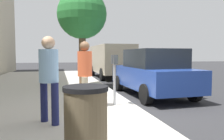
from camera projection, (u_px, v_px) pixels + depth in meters
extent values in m
plane|color=#2B2B2D|center=(137.00, 111.00, 6.27)|extent=(80.00, 80.00, 0.00)
cube|color=#B7B2A8|center=(22.00, 115.00, 5.56)|extent=(28.00, 6.00, 0.15)
cylinder|color=gray|center=(114.00, 85.00, 6.27)|extent=(0.07, 0.07, 1.15)
cube|color=#383D42|center=(115.00, 60.00, 6.12)|extent=(0.16, 0.11, 0.26)
cube|color=#383D42|center=(114.00, 59.00, 6.32)|extent=(0.16, 0.11, 0.26)
cube|color=#268C33|center=(118.00, 59.00, 6.14)|extent=(0.10, 0.01, 0.10)
cube|color=#268C33|center=(116.00, 59.00, 6.33)|extent=(0.10, 0.01, 0.10)
cylinder|color=tan|center=(85.00, 91.00, 6.22)|extent=(0.15, 0.15, 0.84)
cylinder|color=tan|center=(85.00, 93.00, 5.84)|extent=(0.15, 0.15, 0.84)
cylinder|color=#D85933|center=(85.00, 64.00, 5.98)|extent=(0.39, 0.39, 0.67)
sphere|color=brown|center=(85.00, 46.00, 5.95)|extent=(0.26, 0.26, 0.26)
cylinder|color=#191E4C|center=(44.00, 102.00, 4.74)|extent=(0.15, 0.15, 0.85)
cylinder|color=#191E4C|center=(55.00, 104.00, 4.49)|extent=(0.15, 0.15, 0.85)
cylinder|color=#8CB7E0|center=(49.00, 66.00, 4.56)|extent=(0.39, 0.39, 0.67)
sphere|color=tan|center=(48.00, 43.00, 4.53)|extent=(0.27, 0.27, 0.27)
cube|color=navy|center=(151.00, 77.00, 8.58)|extent=(4.47, 2.01, 0.76)
cube|color=black|center=(154.00, 58.00, 8.34)|extent=(2.26, 1.78, 0.68)
cylinder|color=black|center=(119.00, 83.00, 9.74)|extent=(0.67, 0.25, 0.66)
cylinder|color=black|center=(155.00, 82.00, 10.22)|extent=(0.67, 0.25, 0.66)
cylinder|color=black|center=(146.00, 94.00, 7.00)|extent=(0.67, 0.25, 0.66)
cylinder|color=black|center=(194.00, 92.00, 7.47)|extent=(0.67, 0.25, 0.66)
cube|color=gray|center=(111.00, 59.00, 15.21)|extent=(5.24, 2.10, 1.80)
cylinder|color=black|center=(93.00, 71.00, 16.66)|extent=(0.76, 0.23, 0.76)
cylinder|color=black|center=(117.00, 70.00, 17.14)|extent=(0.76, 0.23, 0.76)
cylinder|color=black|center=(102.00, 75.00, 13.40)|extent=(0.76, 0.23, 0.76)
cylinder|color=black|center=(132.00, 74.00, 13.88)|extent=(0.76, 0.23, 0.76)
cylinder|color=brown|center=(82.00, 57.00, 10.29)|extent=(0.32, 0.32, 2.58)
sphere|color=#287232|center=(82.00, 14.00, 10.15)|extent=(2.24, 2.24, 2.24)
cylinder|color=brown|center=(86.00, 127.00, 2.92)|extent=(0.56, 0.56, 0.95)
cylinder|color=black|center=(86.00, 88.00, 2.89)|extent=(0.59, 0.59, 0.06)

